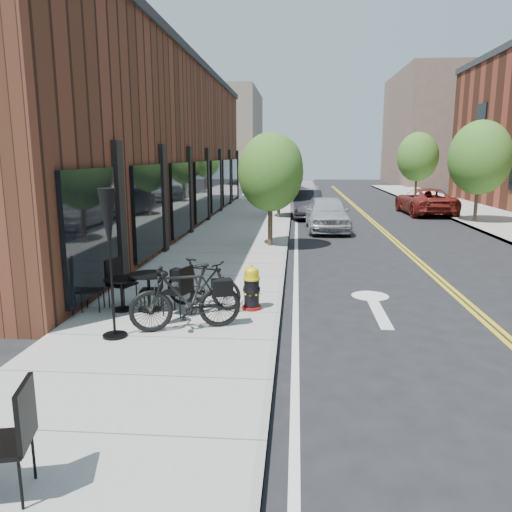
{
  "coord_description": "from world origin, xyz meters",
  "views": [
    {
      "loc": [
        0.28,
        -7.9,
        3.16
      ],
      "look_at": [
        -0.58,
        2.74,
        1.0
      ],
      "focal_mm": 35.0,
      "sensor_mm": 36.0,
      "label": 1
    }
  ],
  "objects": [
    {
      "name": "ground",
      "position": [
        0.0,
        0.0,
        0.0
      ],
      "size": [
        120.0,
        120.0,
        0.0
      ],
      "primitive_type": "plane",
      "color": "black",
      "rests_on": "ground"
    },
    {
      "name": "sidewalk_near",
      "position": [
        -2.0,
        10.0,
        0.06
      ],
      "size": [
        4.0,
        70.0,
        0.12
      ],
      "primitive_type": "cube",
      "color": "#9E9B93",
      "rests_on": "ground"
    },
    {
      "name": "building_near",
      "position": [
        -6.5,
        14.0,
        3.5
      ],
      "size": [
        5.0,
        28.0,
        7.0
      ],
      "primitive_type": "cube",
      "color": "#402214",
      "rests_on": "ground"
    },
    {
      "name": "bg_building_left",
      "position": [
        -8.0,
        48.0,
        5.0
      ],
      "size": [
        8.0,
        14.0,
        10.0
      ],
      "primitive_type": "cube",
      "color": "#726656",
      "rests_on": "ground"
    },
    {
      "name": "bg_building_right",
      "position": [
        16.0,
        50.0,
        6.0
      ],
      "size": [
        10.0,
        16.0,
        12.0
      ],
      "primitive_type": "cube",
      "color": "brown",
      "rests_on": "ground"
    },
    {
      "name": "tree_near_a",
      "position": [
        -0.6,
        9.0,
        2.6
      ],
      "size": [
        2.2,
        2.2,
        3.81
      ],
      "color": "#382B1E",
      "rests_on": "sidewalk_near"
    },
    {
      "name": "tree_near_b",
      "position": [
        -0.6,
        17.0,
        2.71
      ],
      "size": [
        2.3,
        2.3,
        3.98
      ],
      "color": "#382B1E",
      "rests_on": "sidewalk_near"
    },
    {
      "name": "tree_near_c",
      "position": [
        -0.6,
        25.0,
        2.53
      ],
      "size": [
        2.1,
        2.1,
        3.67
      ],
      "color": "#382B1E",
      "rests_on": "sidewalk_near"
    },
    {
      "name": "tree_near_d",
      "position": [
        -0.6,
        33.0,
        2.79
      ],
      "size": [
        2.4,
        2.4,
        4.11
      ],
      "color": "#382B1E",
      "rests_on": "sidewalk_near"
    },
    {
      "name": "tree_far_b",
      "position": [
        8.6,
        16.0,
        3.06
      ],
      "size": [
        2.8,
        2.8,
        4.62
      ],
      "color": "#382B1E",
      "rests_on": "sidewalk_far"
    },
    {
      "name": "tree_far_c",
      "position": [
        8.6,
        28.0,
        3.06
      ],
      "size": [
        2.8,
        2.8,
        4.62
      ],
      "color": "#382B1E",
      "rests_on": "sidewalk_far"
    },
    {
      "name": "fire_hydrant",
      "position": [
        -0.59,
        1.72,
        0.55
      ],
      "size": [
        0.43,
        0.43,
        0.9
      ],
      "rotation": [
        0.0,
        0.0,
        -0.1
      ],
      "color": "maroon",
      "rests_on": "sidewalk_near"
    },
    {
      "name": "bicycle_left",
      "position": [
        -1.64,
        0.4,
        0.71
      ],
      "size": [
        2.05,
        1.15,
        1.19
      ],
      "primitive_type": "imported",
      "rotation": [
        0.0,
        0.0,
        -1.25
      ],
      "color": "black",
      "rests_on": "sidewalk_near"
    },
    {
      "name": "bicycle_right",
      "position": [
        -1.58,
        1.72,
        0.63
      ],
      "size": [
        1.75,
        0.99,
        1.01
      ],
      "primitive_type": "imported",
      "rotation": [
        0.0,
        0.0,
        1.25
      ],
      "color": "black",
      "rests_on": "sidewalk_near"
    },
    {
      "name": "bistro_set_b",
      "position": [
        -3.16,
        1.42,
        0.55
      ],
      "size": [
        1.59,
        0.74,
        0.85
      ],
      "rotation": [
        0.0,
        0.0,
        0.09
      ],
      "color": "black",
      "rests_on": "sidewalk_near"
    },
    {
      "name": "bistro_set_c",
      "position": [
        -2.62,
        1.47,
        0.61
      ],
      "size": [
        1.83,
        1.05,
        0.97
      ],
      "rotation": [
        0.0,
        0.0,
        -0.36
      ],
      "color": "black",
      "rests_on": "sidewalk_near"
    },
    {
      "name": "patio_umbrella",
      "position": [
        -2.78,
        -0.05,
        1.93
      ],
      "size": [
        0.41,
        0.41,
        2.52
      ],
      "color": "black",
      "rests_on": "sidewalk_near"
    },
    {
      "name": "parked_car_a",
      "position": [
        1.6,
        13.39,
        0.74
      ],
      "size": [
        1.84,
        4.36,
        1.47
      ],
      "primitive_type": "imported",
      "rotation": [
        0.0,
        0.0,
        0.02
      ],
      "color": "#A3A6AC",
      "rests_on": "ground"
    },
    {
      "name": "parked_car_b",
      "position": [
        0.8,
        17.9,
        0.7
      ],
      "size": [
        1.74,
        4.34,
        1.4
      ],
      "primitive_type": "imported",
      "rotation": [
        0.0,
        0.0,
        0.06
      ],
      "color": "black",
      "rests_on": "ground"
    },
    {
      "name": "parked_car_c",
      "position": [
        0.8,
        27.5,
        0.73
      ],
      "size": [
        2.17,
        5.07,
        1.45
      ],
      "primitive_type": "imported",
      "rotation": [
        0.0,
        0.0,
        0.03
      ],
      "color": "silver",
      "rests_on": "ground"
    },
    {
      "name": "parked_car_far",
      "position": [
        7.25,
        19.87,
        0.71
      ],
      "size": [
        2.55,
        5.19,
        1.42
      ],
      "primitive_type": "imported",
      "rotation": [
        0.0,
        0.0,
        3.18
      ],
      "color": "maroon",
      "rests_on": "ground"
    }
  ]
}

